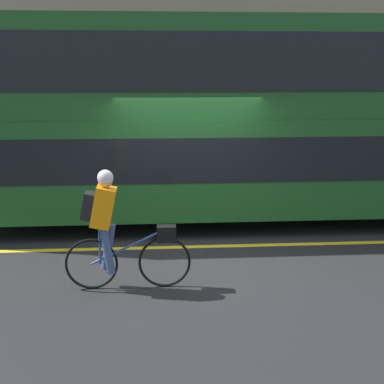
# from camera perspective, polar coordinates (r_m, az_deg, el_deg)

# --- Properties ---
(ground_plane) EXTENTS (80.00, 80.00, 0.00)m
(ground_plane) POSITION_cam_1_polar(r_m,az_deg,el_deg) (8.89, -0.06, -6.48)
(ground_plane) COLOR #232326
(road_center_line) EXTENTS (50.00, 0.14, 0.01)m
(road_center_line) POSITION_cam_1_polar(r_m,az_deg,el_deg) (9.16, -0.19, -5.86)
(road_center_line) COLOR yellow
(road_center_line) RESTS_ON ground_plane
(sidewalk_curb) EXTENTS (60.00, 2.42, 0.11)m
(sidewalk_curb) POSITION_cam_1_polar(r_m,az_deg,el_deg) (13.96, -1.66, 0.95)
(sidewalk_curb) COLOR gray
(sidewalk_curb) RESTS_ON ground_plane
(building_facade) EXTENTS (60.00, 0.30, 6.09)m
(building_facade) POSITION_cam_1_polar(r_m,az_deg,el_deg) (15.02, -1.98, 13.30)
(building_facade) COLOR gray
(building_facade) RESTS_ON ground_plane
(bus) EXTENTS (11.84, 2.49, 3.87)m
(bus) POSITION_cam_1_polar(r_m,az_deg,el_deg) (10.54, 9.36, 8.41)
(bus) COLOR black
(bus) RESTS_ON ground_plane
(cyclist_on_bike) EXTENTS (1.72, 0.32, 1.67)m
(cyclist_on_bike) POSITION_cam_1_polar(r_m,az_deg,el_deg) (7.29, -8.32, -3.62)
(cyclist_on_bike) COLOR black
(cyclist_on_bike) RESTS_ON ground_plane
(trash_bin) EXTENTS (0.50, 0.50, 0.97)m
(trash_bin) POSITION_cam_1_polar(r_m,az_deg,el_deg) (13.75, -7.11, 2.95)
(trash_bin) COLOR #262628
(trash_bin) RESTS_ON sidewalk_curb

